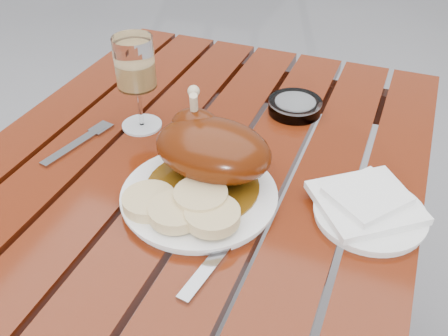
# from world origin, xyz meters

# --- Properties ---
(table) EXTENTS (0.80, 1.20, 0.75)m
(table) POSITION_xyz_m (0.00, 0.00, 0.38)
(table) COLOR maroon
(table) RESTS_ON ground
(dinner_plate) EXTENTS (0.32, 0.32, 0.02)m
(dinner_plate) POSITION_xyz_m (0.05, -0.02, 0.76)
(dinner_plate) COLOR white
(dinner_plate) RESTS_ON table
(roast_duck) EXTENTS (0.20, 0.20, 0.14)m
(roast_duck) POSITION_xyz_m (0.05, 0.04, 0.82)
(roast_duck) COLOR #5A370A
(roast_duck) RESTS_ON dinner_plate
(bread_dumplings) EXTENTS (0.19, 0.12, 0.03)m
(bread_dumplings) POSITION_xyz_m (0.05, -0.07, 0.78)
(bread_dumplings) COLOR #D8B883
(bread_dumplings) RESTS_ON dinner_plate
(wine_glass) EXTENTS (0.08, 0.08, 0.19)m
(wine_glass) POSITION_xyz_m (-0.15, 0.15, 0.84)
(wine_glass) COLOR tan
(wine_glass) RESTS_ON table
(side_plate) EXTENTS (0.22, 0.22, 0.01)m
(side_plate) POSITION_xyz_m (0.32, 0.05, 0.76)
(side_plate) COLOR white
(side_plate) RESTS_ON table
(napkin) EXTENTS (0.21, 0.20, 0.01)m
(napkin) POSITION_xyz_m (0.31, 0.06, 0.77)
(napkin) COLOR white
(napkin) RESTS_ON side_plate
(ashtray) EXTENTS (0.14, 0.14, 0.03)m
(ashtray) POSITION_xyz_m (0.12, 0.32, 0.76)
(ashtray) COLOR #B2B7BC
(ashtray) RESTS_ON table
(fork) EXTENTS (0.05, 0.16, 0.01)m
(fork) POSITION_xyz_m (-0.23, 0.04, 0.75)
(fork) COLOR gray
(fork) RESTS_ON table
(knife) EXTENTS (0.05, 0.21, 0.01)m
(knife) POSITION_xyz_m (0.13, -0.11, 0.75)
(knife) COLOR gray
(knife) RESTS_ON table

